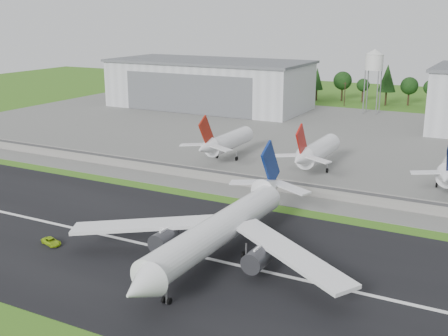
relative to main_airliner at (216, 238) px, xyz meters
The scene contains 13 objects.
ground 13.97m from the main_airliner, 133.05° to the right, with size 600.00×600.00×0.00m, color #296417.
runway 10.17m from the main_airliner, behind, with size 320.00×60.00×0.10m, color black.
runway_centerline 10.14m from the main_airliner, behind, with size 220.00×1.00×0.02m, color white.
apron 110.90m from the main_airliner, 94.62° to the left, with size 320.00×150.00×0.10m, color slate.
blast_fence 46.40m from the main_airliner, 101.13° to the left, with size 240.00×0.61×3.50m.
hangar_west 179.14m from the main_airliner, 119.79° to the left, with size 97.00×44.00×23.20m.
water_tower 177.08m from the main_airliner, 94.54° to the left, with size 8.40×8.40×29.40m.
utility_poles 190.71m from the main_airliner, 92.69° to the left, with size 230.00×3.00×12.00m, color black, non-canonical shape.
treeline 205.69m from the main_airliner, 92.49° to the left, with size 320.00×16.00×22.00m, color black, non-canonical shape.
main_airliner is the anchor object (origin of this frame).
ground_vehicle 34.52m from the main_airliner, 165.69° to the right, with size 2.22×4.81×1.34m, color #9CC517.
parked_jet_red_a 74.95m from the main_airliner, 116.67° to the left, with size 7.36×31.29×16.51m.
parked_jet_red_b 67.14m from the main_airliner, 93.49° to the left, with size 7.36×31.29×16.69m.
Camera 1 is at (55.29, -75.14, 45.02)m, focal length 45.00 mm.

